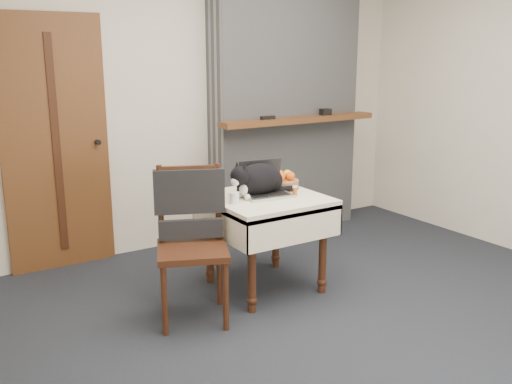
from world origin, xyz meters
TOP-DOWN VIEW (x-y plane):
  - ground at (0.00, 0.00)m, footprint 4.50×4.50m
  - room_shell at (0.00, 0.46)m, footprint 4.52×4.01m
  - door at (-1.20, 1.97)m, footprint 0.82×0.10m
  - chimney at (0.90, 1.85)m, footprint 1.62×0.48m
  - side_table at (-0.06, 0.72)m, footprint 0.78×0.78m
  - laptop at (-0.04, 0.76)m, footprint 0.37×0.33m
  - cat at (-0.07, 0.77)m, footprint 0.56×0.29m
  - cream_jar at (-0.34, 0.67)m, footprint 0.07×0.07m
  - pill_bottle at (0.13, 0.62)m, footprint 0.04×0.04m
  - fruit_basket at (0.19, 0.85)m, footprint 0.23×0.23m
  - desk_clutter at (0.10, 0.79)m, footprint 0.15×0.08m
  - chair at (-0.69, 0.63)m, footprint 0.58×0.58m

SIDE VIEW (x-z plane):
  - ground at x=0.00m, z-range 0.00..0.00m
  - side_table at x=-0.06m, z-range 0.24..0.94m
  - chair at x=-0.69m, z-range 0.14..1.14m
  - desk_clutter at x=0.10m, z-range 0.70..0.71m
  - pill_bottle at x=0.13m, z-range 0.70..0.77m
  - cream_jar at x=-0.34m, z-range 0.70..0.78m
  - fruit_basket at x=0.19m, z-range 0.69..0.82m
  - laptop at x=-0.04m, z-range 0.64..0.89m
  - cat at x=-0.07m, z-range 0.68..0.95m
  - door at x=-1.20m, z-range 0.00..2.00m
  - chimney at x=0.90m, z-range 0.00..2.60m
  - room_shell at x=0.00m, z-range 0.46..3.07m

